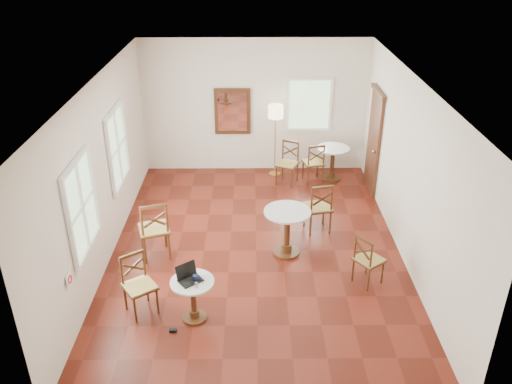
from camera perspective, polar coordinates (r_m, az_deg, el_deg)
ground at (r=9.20m, az=0.01°, el=-6.41°), size 7.00×7.00×0.00m
room_shell at (r=8.56m, az=-0.40°, el=5.23°), size 5.02×7.02×3.01m
cafe_table_near at (r=7.58m, az=-6.89°, el=-11.17°), size 0.62×0.62×0.66m
cafe_table_mid at (r=8.87m, az=3.41°, el=-3.88°), size 0.79×0.79×0.84m
cafe_table_back at (r=11.67m, az=8.36°, el=3.50°), size 0.72×0.72×0.76m
chair_near_a at (r=8.95m, az=-11.05°, el=-3.98°), size 0.62×0.62×1.08m
chair_near_b at (r=7.82m, az=-12.67°, el=-9.87°), size 0.59×0.59×0.92m
chair_mid_a at (r=9.59m, az=6.82°, el=-1.65°), size 0.55×0.55×1.00m
chair_mid_b at (r=8.39m, az=12.14°, el=-7.23°), size 0.56×0.56×0.87m
chair_back_a at (r=11.52m, az=6.31°, el=3.22°), size 0.50×0.50×0.91m
chair_back_b at (r=11.40m, az=3.47°, el=3.17°), size 0.58×0.58×0.94m
floor_lamp at (r=11.45m, az=2.15°, el=8.26°), size 0.32×0.32×1.64m
laptop at (r=7.43m, az=-7.38°, el=-9.11°), size 0.41×0.40×0.22m
mouse at (r=7.37m, az=-6.93°, el=-9.78°), size 0.10×0.08×0.04m
navy_mug at (r=7.40m, az=-6.59°, el=-9.33°), size 0.12×0.08×0.10m
water_glass at (r=7.28m, az=-6.51°, el=-10.06°), size 0.05×0.05×0.09m
power_adapter at (r=7.65m, az=-9.07°, el=-14.69°), size 0.10×0.06×0.04m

